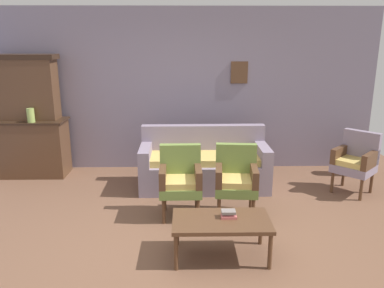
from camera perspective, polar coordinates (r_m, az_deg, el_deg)
name	(u,v)px	position (r m, az deg, el deg)	size (l,w,h in m)	color
ground_plane	(186,241)	(4.47, -0.88, -14.15)	(7.68, 7.68, 0.00)	brown
wall_back_with_decor	(185,90)	(6.58, -0.97, 7.93)	(6.40, 0.09, 2.70)	gray
side_cabinet	(32,147)	(6.86, -22.49, -0.48)	(1.16, 0.55, 0.93)	brown
cabinet_upper_hutch	(28,87)	(6.75, -23.10, 7.77)	(0.99, 0.38, 1.03)	brown
vase_on_cabinet	(31,115)	(6.53, -22.69, 3.93)	(0.12, 0.12, 0.22)	#A0BE5C
floral_couch	(204,166)	(5.88, 1.81, -3.24)	(1.92, 0.82, 0.90)	gray
armchair_near_couch_end	(181,178)	(4.88, -1.68, -5.06)	(0.53, 0.50, 0.90)	olive
armchair_row_middle	(236,177)	(4.94, 6.55, -4.93)	(0.56, 0.53, 0.90)	olive
wingback_chair_by_fireplace	(356,160)	(6.09, 23.03, -2.13)	(0.71, 0.71, 0.90)	gray
coffee_table	(222,223)	(4.04, 4.39, -11.58)	(1.00, 0.56, 0.42)	brown
book_stack_on_table	(229,214)	(4.05, 5.45, -10.25)	(0.16, 0.11, 0.08)	#CF6663
floor_vase_by_wall	(358,154)	(6.93, 23.33, -1.40)	(0.24, 0.24, 0.70)	brown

